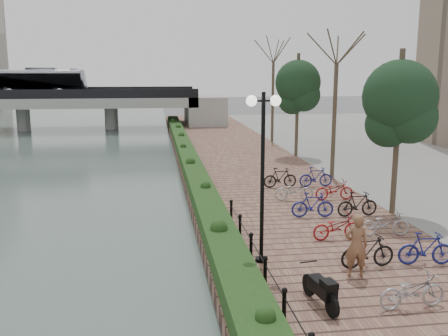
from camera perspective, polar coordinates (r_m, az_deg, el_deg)
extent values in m
cube|color=brown|center=(28.04, 3.44, -1.14)|extent=(8.00, 75.00, 0.50)
cube|color=black|center=(29.92, -3.90, 0.70)|extent=(1.10, 56.00, 0.60)
cylinder|color=black|center=(11.98, 6.89, -15.33)|extent=(0.10, 0.10, 0.70)
cylinder|color=black|center=(13.75, 4.73, -11.70)|extent=(0.10, 0.10, 0.70)
cylinder|color=black|center=(15.57, 3.11, -8.90)|extent=(0.10, 0.10, 0.70)
cylinder|color=black|center=(17.43, 1.84, -6.69)|extent=(0.10, 0.10, 0.70)
cylinder|color=black|center=(19.32, 0.83, -4.90)|extent=(0.10, 0.10, 0.70)
cylinder|color=black|center=(14.65, 4.41, -1.29)|extent=(0.12, 0.12, 5.07)
cylinder|color=black|center=(14.34, 4.54, 7.67)|extent=(0.70, 0.06, 0.06)
sphere|color=white|center=(14.27, 3.16, 7.67)|extent=(0.32, 0.32, 0.32)
sphere|color=white|center=(14.42, 5.91, 7.66)|extent=(0.32, 0.32, 0.32)
imported|color=brown|center=(14.44, 14.87, -8.57)|extent=(0.73, 0.55, 1.80)
imported|color=#9C9DA0|center=(13.11, 20.87, -13.12)|extent=(0.60, 1.72, 0.90)
imported|color=black|center=(15.24, 16.17, -9.19)|extent=(0.47, 1.66, 1.00)
imported|color=maroon|center=(17.53, 12.71, -6.52)|extent=(0.60, 1.71, 0.90)
imported|color=navy|center=(19.87, 10.09, -4.18)|extent=(0.47, 1.66, 1.00)
imported|color=#9C9DA0|center=(22.29, 8.03, -2.58)|extent=(0.60, 1.71, 0.90)
imported|color=black|center=(24.72, 6.39, -1.07)|extent=(0.47, 1.66, 1.00)
imported|color=navy|center=(16.04, 22.12, -8.56)|extent=(0.47, 1.66, 1.00)
imported|color=#9C9DA0|center=(18.23, 18.04, -6.12)|extent=(0.60, 1.71, 0.90)
imported|color=black|center=(20.49, 14.89, -3.92)|extent=(0.47, 1.66, 1.00)
imported|color=maroon|center=(22.84, 12.38, -2.40)|extent=(0.60, 1.71, 0.90)
imported|color=navy|center=(25.22, 10.36, -0.94)|extent=(0.47, 1.66, 1.00)
cube|color=gray|center=(56.11, -22.09, 7.02)|extent=(36.00, 8.00, 1.00)
cube|color=black|center=(52.30, -23.19, 7.74)|extent=(36.00, 0.15, 0.90)
cube|color=black|center=(59.86, -21.26, 8.19)|extent=(36.00, 0.15, 0.90)
cylinder|color=gray|center=(56.24, -21.96, 5.24)|extent=(1.40, 1.40, 2.50)
cylinder|color=gray|center=(54.77, -12.75, 5.63)|extent=(1.40, 1.40, 2.50)
imported|color=white|center=(55.76, -21.04, 9.13)|extent=(2.52, 10.77, 3.00)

